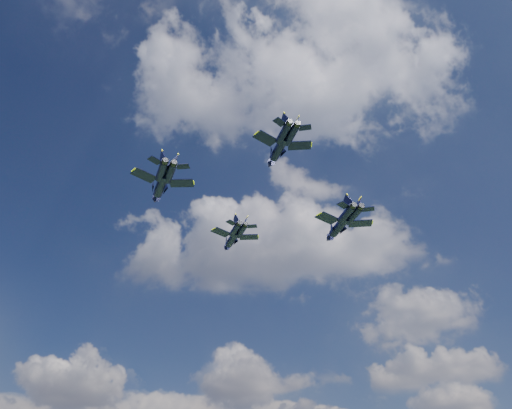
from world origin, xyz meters
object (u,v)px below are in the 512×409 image
Objects in this scene: jet_right at (339,227)px; jet_lead at (232,239)px; jet_left at (160,186)px; jet_slot at (278,149)px.

jet_lead is at bearing 140.50° from jet_right.
jet_left is at bearing -176.42° from jet_right.
jet_slot reaches higher than jet_lead.
jet_lead is 25.59m from jet_left.
jet_left is (-8.07, -24.26, -1.01)m from jet_lead.
jet_lead is 1.04× the size of jet_slot.
jet_left reaches higher than jet_right.
jet_left is 1.11× the size of jet_slot.
jet_right is at bearing -0.50° from jet_left.
jet_right is 1.19× the size of jet_slot.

